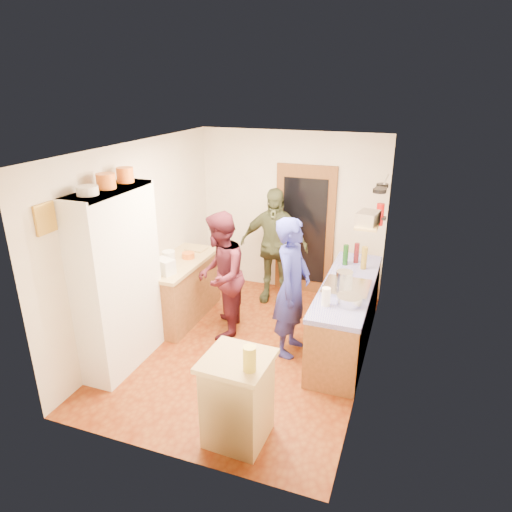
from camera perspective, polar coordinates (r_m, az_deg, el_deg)
The scene contains 44 objects.
floor at distance 6.16m, azimuth -1.18°, elevation -11.36°, with size 3.00×4.00×0.02m, color brown.
ceiling at distance 5.24m, azimuth -1.40°, elevation 13.56°, with size 3.00×4.00×0.02m, color silver.
wall_back at distance 7.39m, azimuth 4.37°, elevation 5.35°, with size 3.00×0.02×2.60m, color silver.
wall_front at distance 3.95m, azimuth -12.00°, elevation -9.82°, with size 3.00×0.02×2.60m, color silver.
wall_left at distance 6.25m, azimuth -14.32°, elevation 1.77°, with size 0.02×4.00×2.60m, color silver.
wall_right at distance 5.25m, azimuth 14.28°, elevation -1.94°, with size 0.02×4.00×2.60m, color silver.
door_frame at distance 7.36m, azimuth 6.10°, elevation 3.20°, with size 0.95×0.06×2.10m, color brown.
door_glass at distance 7.33m, azimuth 6.04°, elevation 3.12°, with size 0.70×0.02×1.70m, color black.
hutch_body at distance 5.60m, azimuth -16.83°, elevation -2.98°, with size 0.40×1.20×2.20m, color white.
hutch_top_shelf at distance 5.27m, azimuth -18.07°, elevation 7.82°, with size 0.40×1.14×0.04m, color white.
plate_stack at distance 5.02m, azimuth -20.33°, elevation 7.69°, with size 0.22×0.22×0.09m, color white.
orange_pot_a at distance 5.24m, azimuth -18.24°, elevation 8.88°, with size 0.21×0.21×0.16m, color orange.
orange_pot_b at distance 5.52m, azimuth -16.05°, elevation 9.72°, with size 0.19×0.19×0.17m, color orange.
left_counter_base at distance 6.77m, azimuth -9.37°, elevation -4.31°, with size 0.60×1.40×0.85m, color #9E5F34.
left_counter_top at distance 6.59m, azimuth -9.60°, elevation -0.78°, with size 0.64×1.44×0.05m, color tan.
toaster at distance 6.15m, azimuth -11.38°, elevation -1.28°, with size 0.27×0.18×0.20m, color white.
kettle at distance 6.43m, azimuth -10.84°, elevation -0.25°, with size 0.18×0.18×0.20m, color white.
orange_bowl at distance 6.64m, azimuth -8.46°, elevation 0.08°, with size 0.18×0.18×0.08m, color orange.
chopping_board at distance 6.97m, azimuth -7.54°, elevation 0.90°, with size 0.30×0.22×0.03m, color tan.
right_counter_base at distance 6.11m, azimuth 11.18°, elevation -7.44°, with size 0.60×2.20×0.84m, color #9E5F34.
right_counter_top at distance 5.91m, azimuth 11.48°, elevation -3.60°, with size 0.62×2.22×0.06m, color #211EB8.
hob at distance 5.73m, azimuth 11.24°, elevation -3.84°, with size 0.55×0.58×0.04m, color silver.
pot_on_hob at distance 5.80m, azimuth 10.99°, elevation -2.54°, with size 0.21×0.21×0.14m, color silver.
bottle_a at distance 6.42m, azimuth 11.14°, elevation 0.14°, with size 0.07×0.07×0.29m, color #143F14.
bottle_b at distance 6.53m, azimuth 12.45°, elevation 0.38°, with size 0.07×0.07×0.29m, color #591419.
bottle_c at distance 6.33m, azimuth 13.37°, elevation -0.23°, with size 0.08×0.08×0.32m, color olive.
paper_towel at distance 5.25m, azimuth 8.74°, elevation -5.06°, with size 0.10×0.10×0.22m, color white.
mixing_bowl at distance 5.32m, azimuth 11.58°, elevation -5.47°, with size 0.29×0.29×0.11m, color silver.
island_base at distance 4.58m, azimuth -2.32°, elevation -17.67°, with size 0.55×0.55×0.86m, color tan.
island_top at distance 4.31m, azimuth -2.41°, elevation -12.95°, with size 0.62×0.62×0.05m, color tan.
cutting_board at distance 4.36m, azimuth -2.74°, elevation -12.36°, with size 0.35×0.28×0.02m, color white.
oil_jar at distance 4.08m, azimuth -0.81°, elevation -12.70°, with size 0.12×0.12×0.24m, color #AD9E2D.
pan_rail at distance 6.51m, azimuth 15.98°, elevation 9.24°, with size 0.02×0.02×0.65m, color silver.
pan_hang_a at distance 6.37m, azimuth 15.19°, elevation 7.87°, with size 0.18×0.18×0.05m, color black.
pan_hang_b at distance 6.56m, azimuth 15.34°, elevation 8.06°, with size 0.16×0.16×0.05m, color black.
pan_hang_c at distance 6.76m, azimuth 15.52°, elevation 8.49°, with size 0.17×0.17×0.05m, color black.
wall_shelf at distance 5.56m, azimuth 13.74°, elevation 3.77°, with size 0.26×0.42×0.03m, color tan.
radio at distance 5.53m, azimuth 13.82°, elevation 4.66°, with size 0.22×0.30×0.15m, color silver.
ext_bracket at distance 6.81m, azimuth 15.69°, elevation 4.57°, with size 0.06×0.10×0.04m, color black.
fire_extinguisher at distance 6.80m, azimuth 15.23°, elevation 5.03°, with size 0.11×0.11×0.32m, color red.
picture_frame at distance 4.87m, azimuth -24.87°, elevation 4.28°, with size 0.03×0.25×0.30m, color gold.
person_hob at distance 5.65m, azimuth 4.76°, elevation -4.11°, with size 0.66×0.43×1.80m, color navy.
person_left at distance 6.13m, azimuth -4.12°, elevation -2.31°, with size 0.84×0.66×1.73m, color #431520.
person_back at distance 7.04m, azimuth 2.32°, elevation 1.27°, with size 1.07×0.44×1.82m, color #3A4027.
Camera 1 is at (1.89, -4.84, 3.30)m, focal length 32.00 mm.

